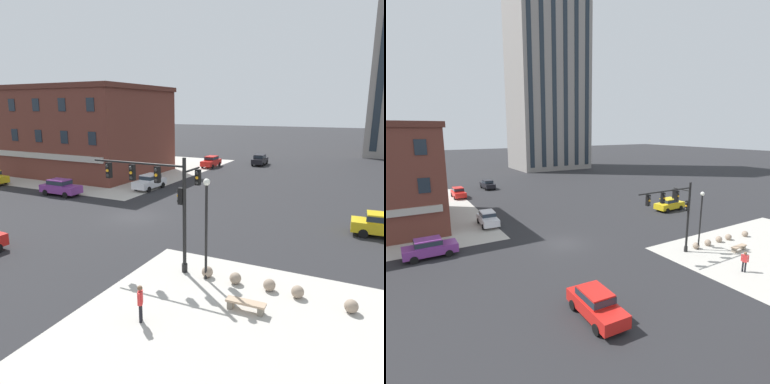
% 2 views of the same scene
% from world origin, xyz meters
% --- Properties ---
extents(ground_plane, '(320.00, 320.00, 0.00)m').
position_xyz_m(ground_plane, '(0.00, 0.00, 0.00)').
color(ground_plane, '#262628').
extents(traffic_signal_main, '(6.10, 2.09, 6.42)m').
position_xyz_m(traffic_signal_main, '(7.26, -7.36, 4.35)').
color(traffic_signal_main, black).
rests_on(traffic_signal_main, ground).
extents(bollard_sphere_curb_a, '(0.61, 0.61, 0.61)m').
position_xyz_m(bollard_sphere_curb_a, '(9.99, -7.57, 0.31)').
color(bollard_sphere_curb_a, gray).
rests_on(bollard_sphere_curb_a, ground).
extents(bollard_sphere_curb_b, '(0.61, 0.61, 0.61)m').
position_xyz_m(bollard_sphere_curb_b, '(11.61, -7.63, 0.31)').
color(bollard_sphere_curb_b, gray).
rests_on(bollard_sphere_curb_b, ground).
extents(bollard_sphere_curb_c, '(0.61, 0.61, 0.61)m').
position_xyz_m(bollard_sphere_curb_c, '(13.38, -7.58, 0.31)').
color(bollard_sphere_curb_c, gray).
rests_on(bollard_sphere_curb_c, ground).
extents(bollard_sphere_curb_d, '(0.61, 0.61, 0.61)m').
position_xyz_m(bollard_sphere_curb_d, '(14.78, -7.67, 0.31)').
color(bollard_sphere_curb_d, gray).
rests_on(bollard_sphere_curb_d, ground).
extents(bollard_sphere_curb_e, '(0.61, 0.61, 0.61)m').
position_xyz_m(bollard_sphere_curb_e, '(17.18, -7.95, 0.31)').
color(bollard_sphere_curb_e, gray).
rests_on(bollard_sphere_curb_e, ground).
extents(bench_near_signal, '(1.81, 0.53, 0.49)m').
position_xyz_m(bench_near_signal, '(12.91, -9.94, 0.33)').
color(bench_near_signal, tan).
rests_on(bench_near_signal, ground).
extents(pedestrian_walking_east, '(0.33, 0.50, 1.67)m').
position_xyz_m(pedestrian_walking_east, '(9.14, -12.69, 0.96)').
color(pedestrian_walking_east, black).
rests_on(pedestrian_walking_east, ground).
extents(street_lamp_corner_near, '(0.36, 0.36, 5.48)m').
position_xyz_m(street_lamp_corner_near, '(10.00, -7.80, 3.43)').
color(street_lamp_corner_near, black).
rests_on(street_lamp_corner_near, ground).
extents(car_main_northbound_near, '(2.05, 4.48, 1.68)m').
position_xyz_m(car_main_northbound_near, '(-4.72, 9.74, 0.92)').
color(car_main_northbound_near, silver).
rests_on(car_main_northbound_near, ground).
extents(car_main_northbound_far, '(2.01, 4.46, 1.68)m').
position_xyz_m(car_main_northbound_far, '(1.41, 32.65, 0.92)').
color(car_main_northbound_far, black).
rests_on(car_main_northbound_far, ground).
extents(car_main_southbound_far, '(4.48, 2.05, 1.68)m').
position_xyz_m(car_main_southbound_far, '(18.63, 3.76, 0.92)').
color(car_main_southbound_far, gold).
rests_on(car_main_southbound_far, ground).
extents(car_cross_eastbound, '(1.90, 4.40, 1.68)m').
position_xyz_m(car_cross_eastbound, '(-4.78, 27.37, 0.92)').
color(car_cross_eastbound, red).
rests_on(car_cross_eastbound, ground).
extents(car_cross_westbound, '(2.02, 4.46, 1.68)m').
position_xyz_m(car_cross_westbound, '(-4.11, -11.64, 0.92)').
color(car_cross_westbound, red).
rests_on(car_cross_westbound, ground).
extents(car_parked_curb, '(4.43, 1.95, 1.68)m').
position_xyz_m(car_parked_curb, '(-11.53, 3.14, 0.92)').
color(car_parked_curb, '#7A3389').
rests_on(car_parked_curb, ground).
extents(residential_tower_skyline_right, '(20.27, 14.92, 65.74)m').
position_xyz_m(residential_tower_skyline_right, '(25.81, 56.46, 32.89)').
color(residential_tower_skyline_right, gray).
rests_on(residential_tower_skyline_right, ground).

